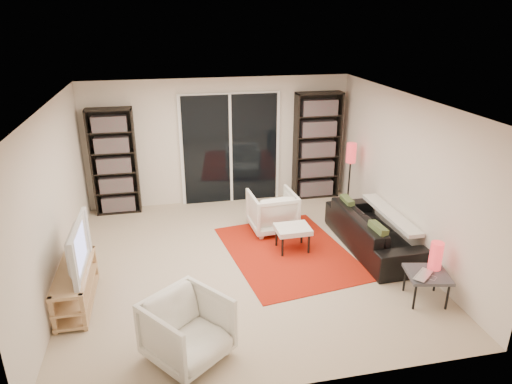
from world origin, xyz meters
TOP-DOWN VIEW (x-y plane):
  - floor at (0.00, 0.00)m, footprint 5.00×5.00m
  - wall_back at (0.00, 2.50)m, footprint 5.00×0.02m
  - wall_front at (0.00, -2.50)m, footprint 5.00×0.02m
  - wall_left at (-2.50, 0.00)m, footprint 0.02×5.00m
  - wall_right at (2.50, 0.00)m, footprint 0.02×5.00m
  - ceiling at (0.00, 0.00)m, footprint 5.00×5.00m
  - sliding_door at (0.20, 2.46)m, footprint 1.92×0.08m
  - bookshelf_left at (-1.95, 2.33)m, footprint 0.80×0.30m
  - bookshelf_right at (1.90, 2.33)m, footprint 0.90×0.30m
  - tv_stand at (-2.27, -0.59)m, footprint 0.39×1.23m
  - tv at (-2.25, -0.59)m, footprint 0.16×1.08m
  - rug at (0.74, 0.15)m, footprint 2.07×2.59m
  - sofa at (2.08, 0.04)m, footprint 0.85×2.07m
  - armchair_back at (0.68, 0.99)m, footprint 0.80×0.82m
  - armchair_front at (-0.94, -1.86)m, footprint 1.09×1.09m
  - ottoman at (0.82, 0.23)m, footprint 0.54×0.44m
  - side_table at (2.13, -1.42)m, footprint 0.61×0.61m
  - laptop at (2.06, -1.52)m, footprint 0.42×0.40m
  - table_lamp at (2.28, -1.33)m, footprint 0.17×0.17m
  - floor_lamp at (2.25, 1.48)m, footprint 0.20×0.20m

SIDE VIEW (x-z plane):
  - floor at x=0.00m, z-range 0.00..0.00m
  - rug at x=0.74m, z-range 0.00..0.01m
  - tv_stand at x=-2.27m, z-range 0.01..0.51m
  - sofa at x=2.08m, z-range 0.00..0.60m
  - ottoman at x=0.82m, z-range 0.14..0.54m
  - armchair_back at x=0.68m, z-range 0.00..0.70m
  - side_table at x=2.13m, z-range 0.16..0.56m
  - armchair_front at x=-0.94m, z-range 0.00..0.72m
  - laptop at x=2.06m, z-range 0.40..0.43m
  - table_lamp at x=2.28m, z-range 0.40..0.77m
  - tv at x=-2.25m, z-range 0.50..1.12m
  - bookshelf_left at x=-1.95m, z-range 0.00..1.95m
  - floor_lamp at x=2.25m, z-range 0.34..1.66m
  - sliding_door at x=0.20m, z-range -0.03..2.13m
  - bookshelf_right at x=1.90m, z-range 0.00..2.10m
  - wall_back at x=0.00m, z-range 0.00..2.40m
  - wall_front at x=0.00m, z-range 0.00..2.40m
  - wall_left at x=-2.50m, z-range 0.00..2.40m
  - wall_right at x=2.50m, z-range 0.00..2.40m
  - ceiling at x=0.00m, z-range 2.39..2.41m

